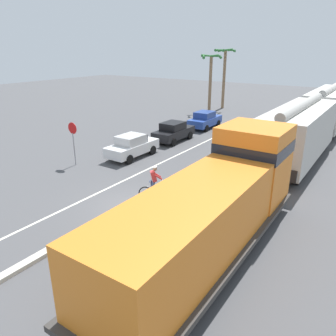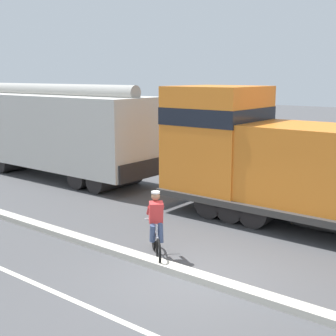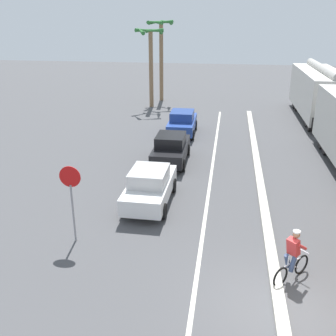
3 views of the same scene
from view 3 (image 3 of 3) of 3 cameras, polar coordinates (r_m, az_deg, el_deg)
The scene contains 11 objects.
ground_plane at distance 12.01m, azimuth 15.84°, elevation -19.09°, with size 120.00×120.00×0.00m, color #4C4C4F.
median_curb at distance 16.99m, azimuth 13.78°, elevation -5.78°, with size 0.36×36.00×0.16m, color beige.
lane_stripe at distance 16.96m, azimuth 5.63°, elevation -5.58°, with size 0.14×36.00×0.01m, color silver.
hopper_car_middle at distance 33.10m, azimuth 21.04°, elevation 10.19°, with size 2.90×10.60×4.18m.
parked_car_white at distance 16.86m, azimuth -2.65°, elevation -2.60°, with size 1.87×4.22×1.62m.
parked_car_black at distance 21.64m, azimuth 0.43°, elevation 2.89°, with size 1.86×4.21×1.62m.
parked_car_blue at distance 27.05m, azimuth 2.09°, elevation 6.63°, with size 1.88×4.23×1.62m.
cyclist at distance 12.71m, azimuth 17.63°, elevation -12.25°, with size 1.22×1.28×1.71m.
stop_sign at distance 13.97m, azimuth -13.88°, elevation -3.05°, with size 0.76×0.08×2.88m.
palm_tree_near at distance 37.88m, azimuth -1.00°, elevation 17.99°, with size 2.68×2.76×7.39m.
palm_tree_far at distance 35.07m, azimuth -2.50°, elevation 16.80°, with size 2.63×2.70×6.84m.
Camera 3 is at (-1.71, -9.14, 7.61)m, focal length 42.00 mm.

